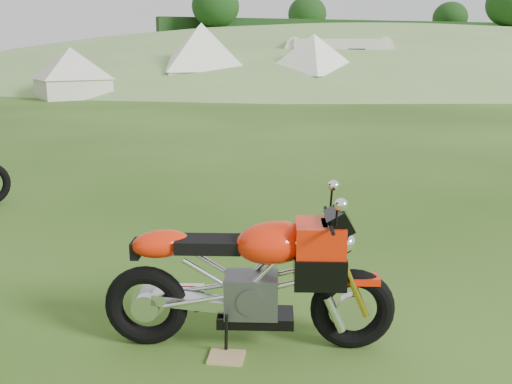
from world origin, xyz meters
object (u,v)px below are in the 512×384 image
object	(u,v)px
tent_left	(72,70)
tent_right	(313,65)
sport_motorcycle	(249,269)
plywood_board	(226,357)
caravan	(337,64)
tent_mid	(202,61)

from	to	relation	value
tent_left	tent_right	world-z (taller)	tent_right
sport_motorcycle	tent_right	world-z (taller)	tent_right
plywood_board	caravan	bearing A→B (deg)	60.89
sport_motorcycle	tent_mid	size ratio (longest dim) A/B	0.56
tent_left	tent_right	bearing A→B (deg)	-22.08
tent_right	plywood_board	bearing A→B (deg)	-141.23
tent_right	tent_left	bearing A→B (deg)	144.87
tent_mid	tent_right	distance (m)	5.07
sport_motorcycle	tent_left	bearing A→B (deg)	112.47
tent_left	tent_mid	distance (m)	5.78
tent_mid	caravan	world-z (taller)	tent_mid
tent_left	tent_right	size ratio (longest dim) A/B	0.86
tent_left	tent_mid	bearing A→B (deg)	-3.62
tent_left	sport_motorcycle	bearing A→B (deg)	-100.86
plywood_board	tent_mid	distance (m)	23.28
tent_left	caravan	size ratio (longest dim) A/B	0.49
plywood_board	tent_mid	bearing A→B (deg)	75.91
plywood_board	tent_mid	xyz separation A→B (m)	(5.66, 22.54, 1.45)
tent_left	tent_mid	world-z (taller)	tent_mid
sport_motorcycle	caravan	bearing A→B (deg)	82.93
plywood_board	caravan	world-z (taller)	caravan
tent_left	tent_right	xyz separation A→B (m)	(10.03, -1.86, 0.18)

